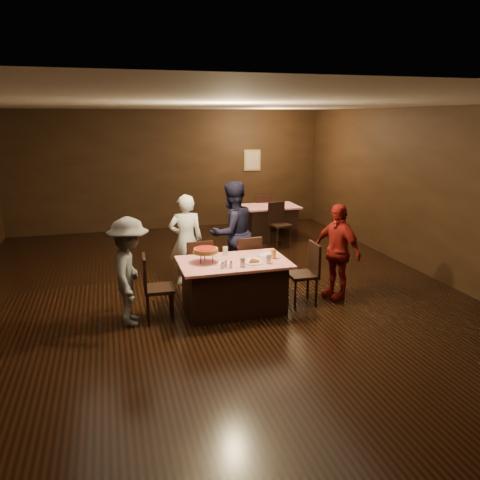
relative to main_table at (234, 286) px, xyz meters
name	(u,v)px	position (x,y,z in m)	size (l,w,h in m)	color
room	(211,163)	(-0.16, 0.69, 1.75)	(10.00, 10.04, 3.02)	black
main_table	(234,286)	(0.00, 0.00, 0.00)	(1.60, 1.00, 0.77)	red
back_table	(270,221)	(1.99, 4.02, 0.00)	(1.30, 0.90, 0.77)	#B50C1C
chair_far_left	(198,267)	(-0.40, 0.75, 0.09)	(0.42, 0.42, 0.95)	black
chair_far_right	(245,263)	(0.40, 0.75, 0.09)	(0.42, 0.42, 0.95)	black
chair_end_left	(159,287)	(-1.10, 0.00, 0.09)	(0.42, 0.42, 0.95)	black
chair_end_right	(302,273)	(1.10, 0.00, 0.09)	(0.42, 0.42, 0.95)	black
chair_back_near	(280,224)	(1.99, 3.32, 0.09)	(0.42, 0.42, 0.95)	black
chair_back_far	(262,213)	(1.99, 4.62, 0.09)	(0.42, 0.42, 0.95)	black
diner_white_jacket	(186,240)	(-0.49, 1.30, 0.40)	(0.58, 0.38, 1.58)	white
diner_navy_hoodie	(232,233)	(0.30, 1.19, 0.51)	(0.87, 0.68, 1.78)	black
diner_grey_knit	(130,272)	(-1.49, -0.05, 0.37)	(0.98, 0.56, 1.52)	#595A5E
diner_red_shirt	(337,251)	(1.71, 0.08, 0.38)	(0.90, 0.37, 1.53)	maroon
pizza_stand	(206,250)	(-0.40, 0.05, 0.57)	(0.38, 0.38, 0.22)	black
plate_with_slice	(253,262)	(0.25, -0.18, 0.41)	(0.25, 0.25, 0.06)	white
plate_empty	(266,255)	(0.55, 0.15, 0.39)	(0.25, 0.25, 0.01)	white
glass_front_left	(243,262)	(0.05, -0.30, 0.46)	(0.08, 0.08, 0.14)	silver
glass_front_right	(268,259)	(0.45, -0.25, 0.46)	(0.08, 0.08, 0.14)	silver
glass_amber	(273,254)	(0.60, -0.05, 0.46)	(0.08, 0.08, 0.14)	#BF7F26
glass_back	(225,251)	(-0.05, 0.30, 0.46)	(0.08, 0.08, 0.14)	silver
condiments	(226,265)	(-0.18, -0.28, 0.43)	(0.17, 0.10, 0.09)	silver
napkin_center	(253,259)	(0.30, 0.00, 0.39)	(0.16, 0.16, 0.01)	white
napkin_left	(224,263)	(-0.15, -0.05, 0.39)	(0.16, 0.16, 0.01)	white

